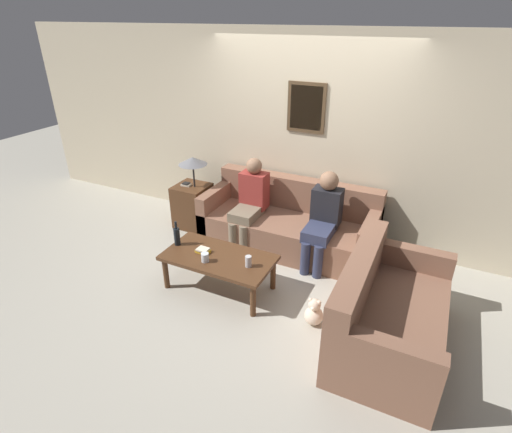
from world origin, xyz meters
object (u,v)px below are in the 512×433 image
object	(u,v)px
couch_side	(386,316)
person_left	(250,200)
couch_main	(289,225)
coffee_table	(219,260)
wine_bottle	(177,236)
teddy_bear	(314,313)
person_right	(323,216)
drinking_glass	(205,257)

from	to	relation	value
couch_side	person_left	distance (m)	2.22
couch_main	person_left	size ratio (longest dim) A/B	1.95
coffee_table	wine_bottle	world-z (taller)	wine_bottle
coffee_table	person_left	distance (m)	1.08
couch_main	person_left	bearing A→B (deg)	-162.48
person_left	teddy_bear	size ratio (longest dim) A/B	3.86
couch_side	person_right	xyz separation A→B (m)	(-0.94, 1.03, 0.32)
couch_main	coffee_table	size ratio (longest dim) A/B	1.85
wine_bottle	drinking_glass	distance (m)	0.49
person_left	coffee_table	bearing A→B (deg)	-81.99
couch_side	person_right	world-z (taller)	person_right
couch_side	teddy_bear	size ratio (longest dim) A/B	5.34
couch_main	coffee_table	world-z (taller)	couch_main
couch_side	person_right	distance (m)	1.43
drinking_glass	teddy_bear	distance (m)	1.24
coffee_table	person_right	world-z (taller)	person_right
couch_main	teddy_bear	xyz separation A→B (m)	(0.78, -1.29, -0.16)
coffee_table	wine_bottle	size ratio (longest dim) A/B	4.12
person_left	teddy_bear	world-z (taller)	person_left
coffee_table	person_right	xyz separation A→B (m)	(0.83, 1.01, 0.25)
drinking_glass	person_right	bearing A→B (deg)	52.04
person_left	person_right	xyz separation A→B (m)	(0.97, -0.03, 0.00)
coffee_table	person_left	xyz separation A→B (m)	(-0.15, 1.04, 0.24)
wine_bottle	person_left	size ratio (longest dim) A/B	0.26
coffee_table	teddy_bear	world-z (taller)	coffee_table
wine_bottle	person_right	world-z (taller)	person_right
person_left	teddy_bear	distance (m)	1.76
drinking_glass	teddy_bear	size ratio (longest dim) A/B	0.33
drinking_glass	person_left	size ratio (longest dim) A/B	0.09
person_left	person_right	world-z (taller)	person_left
person_right	coffee_table	bearing A→B (deg)	-129.37
drinking_glass	couch_main	bearing A→B (deg)	72.98
couch_main	couch_side	world-z (taller)	same
couch_main	couch_side	xyz separation A→B (m)	(1.43, -1.22, 0.00)
couch_side	coffee_table	distance (m)	1.77
couch_main	teddy_bear	distance (m)	1.51
couch_main	person_right	world-z (taller)	person_right
couch_main	wine_bottle	bearing A→B (deg)	-126.29
wine_bottle	couch_main	bearing A→B (deg)	53.71
person_left	wine_bottle	bearing A→B (deg)	-110.55
drinking_glass	person_right	world-z (taller)	person_right
wine_bottle	teddy_bear	xyz separation A→B (m)	(1.65, -0.10, -0.40)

